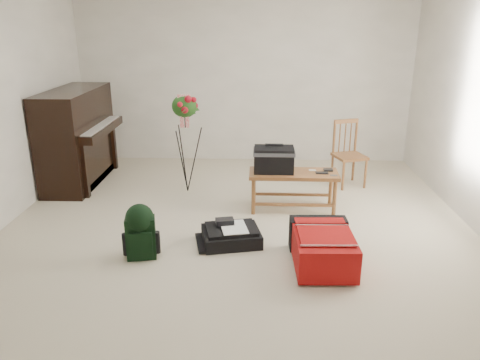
{
  "coord_description": "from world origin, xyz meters",
  "views": [
    {
      "loc": [
        0.2,
        -4.38,
        2.13
      ],
      "look_at": [
        0.02,
        0.35,
        0.48
      ],
      "focal_mm": 35.0,
      "sensor_mm": 36.0,
      "label": 1
    }
  ],
  "objects_px": {
    "black_duffel": "(231,235)",
    "flower_stand": "(186,144)",
    "dining_chair": "(349,154)",
    "red_suitcase": "(322,245)",
    "bench": "(280,164)",
    "piano": "(78,139)",
    "green_backpack": "(140,229)"
  },
  "relations": [
    {
      "from": "black_duffel",
      "to": "flower_stand",
      "type": "relative_size",
      "value": 0.5
    },
    {
      "from": "dining_chair",
      "to": "red_suitcase",
      "type": "distance_m",
      "value": 2.25
    },
    {
      "from": "bench",
      "to": "red_suitcase",
      "type": "bearing_deg",
      "value": -74.56
    },
    {
      "from": "piano",
      "to": "dining_chair",
      "type": "relative_size",
      "value": 1.73
    },
    {
      "from": "red_suitcase",
      "to": "piano",
      "type": "bearing_deg",
      "value": 142.6
    },
    {
      "from": "piano",
      "to": "bench",
      "type": "xyz_separation_m",
      "value": [
        2.65,
        -0.87,
        -0.05
      ]
    },
    {
      "from": "dining_chair",
      "to": "green_backpack",
      "type": "height_order",
      "value": "dining_chair"
    },
    {
      "from": "black_duffel",
      "to": "green_backpack",
      "type": "distance_m",
      "value": 0.91
    },
    {
      "from": "dining_chair",
      "to": "red_suitcase",
      "type": "height_order",
      "value": "dining_chair"
    },
    {
      "from": "bench",
      "to": "black_duffel",
      "type": "xyz_separation_m",
      "value": [
        -0.51,
        -0.91,
        -0.47
      ]
    },
    {
      "from": "bench",
      "to": "green_backpack",
      "type": "relative_size",
      "value": 1.92
    },
    {
      "from": "flower_stand",
      "to": "red_suitcase",
      "type": "bearing_deg",
      "value": -54.7
    },
    {
      "from": "red_suitcase",
      "to": "green_backpack",
      "type": "relative_size",
      "value": 1.48
    },
    {
      "from": "dining_chair",
      "to": "flower_stand",
      "type": "relative_size",
      "value": 0.68
    },
    {
      "from": "red_suitcase",
      "to": "green_backpack",
      "type": "bearing_deg",
      "value": 177.35
    },
    {
      "from": "piano",
      "to": "black_duffel",
      "type": "relative_size",
      "value": 2.35
    },
    {
      "from": "green_backpack",
      "to": "flower_stand",
      "type": "distance_m",
      "value": 1.83
    },
    {
      "from": "red_suitcase",
      "to": "black_duffel",
      "type": "relative_size",
      "value": 1.23
    },
    {
      "from": "green_backpack",
      "to": "bench",
      "type": "bearing_deg",
      "value": 32.74
    },
    {
      "from": "piano",
      "to": "dining_chair",
      "type": "distance_m",
      "value": 3.61
    },
    {
      "from": "bench",
      "to": "green_backpack",
      "type": "xyz_separation_m",
      "value": [
        -1.33,
        -1.24,
        -0.26
      ]
    },
    {
      "from": "bench",
      "to": "flower_stand",
      "type": "relative_size",
      "value": 0.79
    },
    {
      "from": "flower_stand",
      "to": "black_duffel",
      "type": "bearing_deg",
      "value": -70.21
    },
    {
      "from": "piano",
      "to": "green_backpack",
      "type": "distance_m",
      "value": 2.51
    },
    {
      "from": "bench",
      "to": "dining_chair",
      "type": "bearing_deg",
      "value": 43.25
    },
    {
      "from": "piano",
      "to": "bench",
      "type": "bearing_deg",
      "value": -18.24
    },
    {
      "from": "black_duffel",
      "to": "red_suitcase",
      "type": "bearing_deg",
      "value": -35.18
    },
    {
      "from": "dining_chair",
      "to": "green_backpack",
      "type": "xyz_separation_m",
      "value": [
        -2.28,
        -2.12,
        -0.13
      ]
    },
    {
      "from": "black_duffel",
      "to": "flower_stand",
      "type": "bearing_deg",
      "value": 101.61
    },
    {
      "from": "piano",
      "to": "black_duffel",
      "type": "bearing_deg",
      "value": -39.73
    },
    {
      "from": "dining_chair",
      "to": "flower_stand",
      "type": "height_order",
      "value": "flower_stand"
    },
    {
      "from": "red_suitcase",
      "to": "green_backpack",
      "type": "distance_m",
      "value": 1.67
    }
  ]
}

